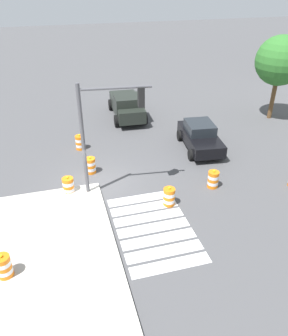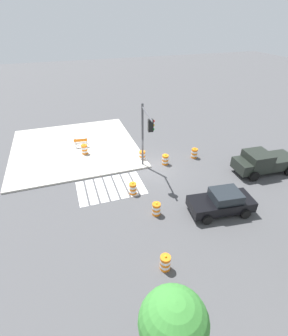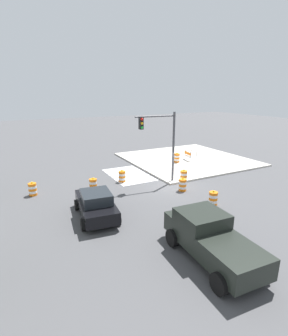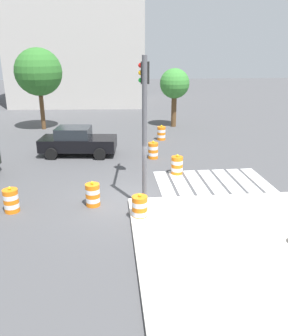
{
  "view_description": "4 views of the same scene",
  "coord_description": "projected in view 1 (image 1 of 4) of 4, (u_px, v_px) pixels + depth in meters",
  "views": [
    {
      "loc": [
        14.81,
        -1.65,
        9.78
      ],
      "look_at": [
        0.21,
        2.43,
        0.79
      ],
      "focal_mm": 36.0,
      "sensor_mm": 36.0,
      "label": 1
    },
    {
      "loc": [
        6.58,
        17.49,
        11.68
      ],
      "look_at": [
        1.05,
        1.13,
        0.84
      ],
      "focal_mm": 26.79,
      "sensor_mm": 36.0,
      "label": 2
    },
    {
      "loc": [
        -16.27,
        10.82,
        7.08
      ],
      "look_at": [
        0.08,
        2.28,
        1.72
      ],
      "focal_mm": 27.97,
      "sensor_mm": 36.0,
      "label": 3
    },
    {
      "loc": [
        -0.61,
        -12.54,
        5.83
      ],
      "look_at": [
        0.69,
        0.56,
        1.23
      ],
      "focal_mm": 36.45,
      "sensor_mm": 36.0,
      "label": 4
    }
  ],
  "objects": [
    {
      "name": "traffic_barrel_median_near",
      "position": [
        68.0,
        186.0,
        16.78
      ],
      "size": [
        0.56,
        0.56,
        1.02
      ],
      "color": "orange",
      "rests_on": "ground"
    },
    {
      "name": "street_tree_streetside_mid",
      "position": [
        280.0,
        61.0,
        23.47
      ],
      "size": [
        3.45,
        3.45,
        5.98
      ],
      "color": "brown",
      "rests_on": "ground"
    },
    {
      "name": "traffic_barrel_far_curb",
      "position": [
        80.0,
        142.0,
        20.97
      ],
      "size": [
        0.56,
        0.56,
        1.02
      ],
      "color": "orange",
      "rests_on": "ground"
    },
    {
      "name": "pickup_truck",
      "position": [
        127.0,
        106.0,
        25.07
      ],
      "size": [
        5.26,
        2.6,
        1.92
      ],
      "color": "black",
      "rests_on": "ground"
    },
    {
      "name": "traffic_barrel_near_corner",
      "position": [
        91.0,
        165.0,
        18.52
      ],
      "size": [
        0.56,
        0.56,
        1.02
      ],
      "color": "orange",
      "rests_on": "ground"
    },
    {
      "name": "traffic_barrel_lane_center",
      "position": [
        213.0,
        179.0,
        17.3
      ],
      "size": [
        0.56,
        0.56,
        1.02
      ],
      "color": "orange",
      "rests_on": "ground"
    },
    {
      "name": "traffic_light_pole",
      "position": [
        107.0,
        120.0,
        15.18
      ],
      "size": [
        0.58,
        3.28,
        5.5
      ],
      "color": "#4C4C51",
      "rests_on": "sidewalk_corner"
    },
    {
      "name": "traffic_barrel_on_sidewalk",
      "position": [
        4.0,
        266.0,
        12.05
      ],
      "size": [
        0.56,
        0.56,
        1.02
      ],
      "color": "orange",
      "rests_on": "sidewalk_corner"
    },
    {
      "name": "sports_car",
      "position": [
        200.0,
        136.0,
        20.91
      ],
      "size": [
        4.48,
        2.51,
        1.63
      ],
      "color": "black",
      "rests_on": "ground"
    },
    {
      "name": "crosswalk_stripes",
      "position": [
        153.0,
        228.0,
        14.74
      ],
      "size": [
        5.1,
        3.2,
        0.02
      ],
      "color": "silver",
      "rests_on": "ground"
    },
    {
      "name": "ground_plane",
      "position": [
        98.0,
        185.0,
        17.64
      ],
      "size": [
        120.0,
        120.0,
        0.0
      ],
      "primitive_type": "plane",
      "color": "#474749"
    },
    {
      "name": "traffic_barrel_median_far",
      "position": [
        169.0,
        197.0,
        15.98
      ],
      "size": [
        0.56,
        0.56,
        1.02
      ],
      "color": "orange",
      "rests_on": "ground"
    }
  ]
}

